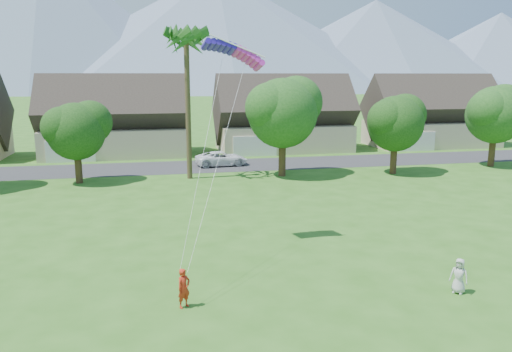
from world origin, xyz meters
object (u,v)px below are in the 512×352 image
object	(u,v)px
watcher	(459,276)
parked_car	(222,159)
kite_flyer	(184,288)
parafoil_kite	(234,50)

from	to	relation	value
watcher	parked_car	xyz separation A→B (m)	(-5.51, 30.66, -0.03)
watcher	parked_car	size ratio (longest dim) A/B	0.29
parked_car	watcher	bearing A→B (deg)	-175.96
kite_flyer	parked_car	xyz separation A→B (m)	(5.44, 29.71, -0.06)
parafoil_kite	parked_car	bearing A→B (deg)	82.84
watcher	parafoil_kite	bearing A→B (deg)	-179.80
kite_flyer	parked_car	bearing A→B (deg)	44.04
parked_car	parafoil_kite	size ratio (longest dim) A/B	1.64
watcher	parked_car	bearing A→B (deg)	146.36
kite_flyer	watcher	size ratio (longest dim) A/B	1.05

